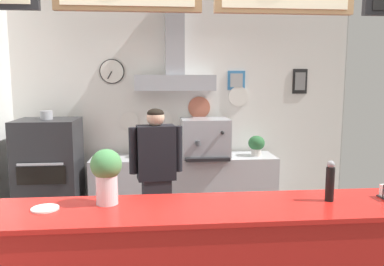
{
  "coord_description": "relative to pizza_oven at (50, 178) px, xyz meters",
  "views": [
    {
      "loc": [
        -0.35,
        -2.89,
        1.87
      ],
      "look_at": [
        -0.03,
        0.63,
        1.37
      ],
      "focal_mm": 35.93,
      "sensor_mm": 36.0,
      "label": 1
    }
  ],
  "objects": [
    {
      "name": "back_wall_assembly",
      "position": [
        1.62,
        0.42,
        0.91
      ],
      "size": [
        4.5,
        2.65,
        3.01
      ],
      "color": "#9E9E99",
      "rests_on": "ground_plane"
    },
    {
      "name": "pepper_grinder",
      "position": [
        2.44,
        -2.17,
        0.48
      ],
      "size": [
        0.06,
        0.06,
        0.28
      ],
      "color": "black",
      "rests_on": "service_counter"
    },
    {
      "name": "potted_thyme",
      "position": [
        1.09,
        0.2,
        0.31
      ],
      "size": [
        0.16,
        0.16,
        0.22
      ],
      "color": "#9E563D",
      "rests_on": "back_prep_counter"
    },
    {
      "name": "basil_vase",
      "position": [
        0.94,
        -2.09,
        0.55
      ],
      "size": [
        0.2,
        0.2,
        0.37
      ],
      "color": "silver",
      "rests_on": "service_counter"
    },
    {
      "name": "back_prep_counter",
      "position": [
        1.62,
        0.2,
        -0.27
      ],
      "size": [
        2.34,
        0.54,
        0.89
      ],
      "color": "#B7BABF",
      "rests_on": "ground_plane"
    },
    {
      "name": "condiment_plate",
      "position": [
        0.56,
        -2.17,
        0.35
      ],
      "size": [
        0.17,
        0.17,
        0.01
      ],
      "color": "white",
      "rests_on": "service_counter"
    },
    {
      "name": "shop_worker",
      "position": [
        1.27,
        -0.89,
        0.15
      ],
      "size": [
        0.52,
        0.27,
        1.59
      ],
      "rotation": [
        0.0,
        0.0,
        3.29
      ],
      "color": "#232328",
      "rests_on": "ground_plane"
    },
    {
      "name": "espresso_machine",
      "position": [
        1.88,
        0.17,
        0.42
      ],
      "size": [
        0.6,
        0.57,
        0.48
      ],
      "color": "#A3A5AD",
      "rests_on": "back_prep_counter"
    },
    {
      "name": "pizza_oven",
      "position": [
        0.0,
        0.0,
        0.0
      ],
      "size": [
        0.7,
        0.68,
        1.5
      ],
      "color": "#232326",
      "rests_on": "ground_plane"
    },
    {
      "name": "potted_basil",
      "position": [
        2.55,
        0.16,
        0.33
      ],
      "size": [
        0.21,
        0.21,
        0.26
      ],
      "color": "beige",
      "rests_on": "back_prep_counter"
    }
  ]
}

